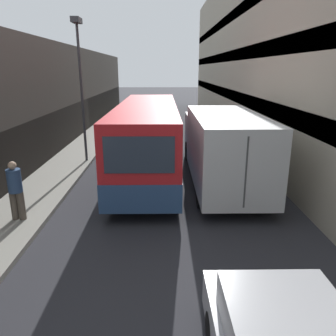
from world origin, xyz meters
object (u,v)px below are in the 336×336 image
(panel_van, at_px, (150,118))
(pedestrian, at_px, (15,189))
(box_truck, at_px, (221,144))
(bus, at_px, (148,137))
(street_lamp, at_px, (80,64))

(panel_van, height_order, pedestrian, pedestrian)
(box_truck, xyz_separation_m, panel_van, (-3.35, 11.36, -0.55))
(bus, height_order, pedestrian, bus)
(bus, relative_size, pedestrian, 6.02)
(box_truck, xyz_separation_m, street_lamp, (-6.19, 2.85, 3.15))
(panel_van, bearing_deg, street_lamp, -108.48)
(box_truck, distance_m, pedestrian, 7.77)
(street_lamp, bearing_deg, panel_van, 71.52)
(box_truck, distance_m, street_lamp, 7.51)
(panel_van, distance_m, street_lamp, 9.70)
(pedestrian, bearing_deg, panel_van, 77.46)
(box_truck, bearing_deg, panel_van, 106.41)
(box_truck, height_order, street_lamp, street_lamp)
(bus, bearing_deg, pedestrian, -125.59)
(pedestrian, xyz_separation_m, street_lamp, (0.54, 6.70, 3.60))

